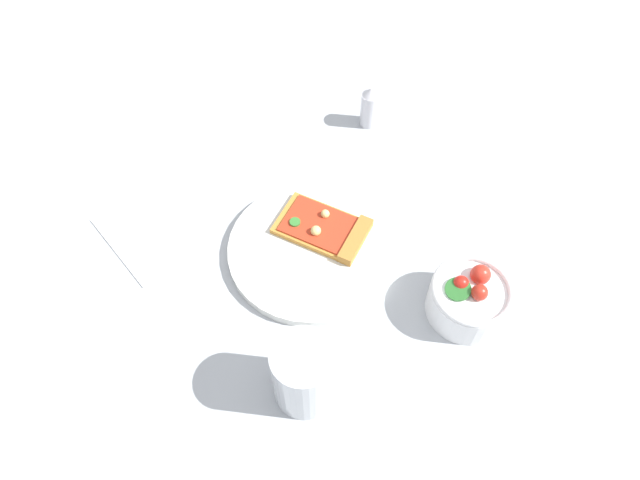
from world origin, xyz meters
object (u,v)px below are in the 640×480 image
object	(u,v)px
soda_glass	(304,376)
pizza_slice_main	(328,229)
salad_bowl	(469,298)
pepper_shaker	(370,107)
plate	(311,250)
paper_napkin	(155,229)

from	to	relation	value
soda_glass	pizza_slice_main	bearing A→B (deg)	-131.39
salad_bowl	pepper_shaker	bearing A→B (deg)	-105.95
salad_bowl	soda_glass	size ratio (longest dim) A/B	0.99
plate	pizza_slice_main	xyz separation A→B (m)	(-0.03, -0.01, 0.01)
plate	pizza_slice_main	size ratio (longest dim) A/B	1.58
plate	pizza_slice_main	world-z (taller)	pizza_slice_main
paper_napkin	pizza_slice_main	bearing A→B (deg)	142.79
soda_glass	pepper_shaker	distance (m)	0.46
pepper_shaker	soda_glass	bearing A→B (deg)	43.84
pizza_slice_main	soda_glass	size ratio (longest dim) A/B	1.39
paper_napkin	plate	bearing A→B (deg)	136.14
soda_glass	paper_napkin	xyz separation A→B (m)	(0.05, -0.32, -0.05)
soda_glass	plate	bearing A→B (deg)	-125.80
salad_bowl	paper_napkin	bearing A→B (deg)	-50.64
plate	salad_bowl	bearing A→B (deg)	122.35
soda_glass	salad_bowl	bearing A→B (deg)	173.86
soda_glass	pepper_shaker	world-z (taller)	soda_glass
pizza_slice_main	pepper_shaker	distance (m)	0.24
paper_napkin	pepper_shaker	distance (m)	0.38
soda_glass	pepper_shaker	xyz separation A→B (m)	(-0.33, -0.32, -0.01)
salad_bowl	pepper_shaker	world-z (taller)	pepper_shaker
pizza_slice_main	pepper_shaker	bearing A→B (deg)	-140.71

